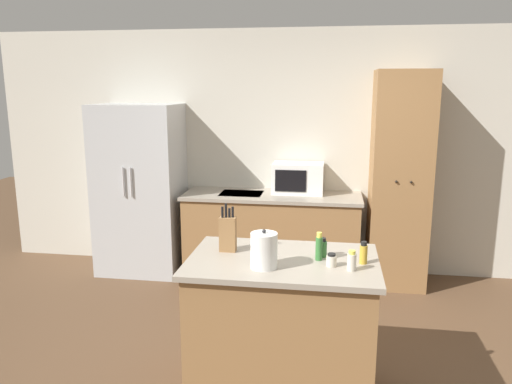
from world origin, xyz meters
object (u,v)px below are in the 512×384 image
object	(u,v)px
pantry_cabinet	(399,181)
microwave	(298,178)
kettle	(264,250)
spice_bottle_green_herb	(352,261)
spice_bottle_pale_salt	(363,253)
spice_bottle_short_red	(331,260)
spice_bottle_tall_dark	(322,248)
spice_bottle_amber_oil	(319,247)
refrigerator	(140,189)
knife_block	(228,233)

from	to	relation	value
pantry_cabinet	microwave	distance (m)	1.03
microwave	kettle	xyz separation A→B (m)	(-0.04, -2.35, -0.01)
spice_bottle_green_herb	microwave	bearing A→B (deg)	101.75
microwave	spice_bottle_pale_salt	distance (m)	2.26
pantry_cabinet	spice_bottle_short_red	size ratio (longest dim) A/B	26.79
spice_bottle_tall_dark	spice_bottle_pale_salt	distance (m)	0.27
spice_bottle_amber_oil	spice_bottle_green_herb	bearing A→B (deg)	-37.84
pantry_cabinet	spice_bottle_tall_dark	world-z (taller)	pantry_cabinet
refrigerator	knife_block	distance (m)	2.40
spice_bottle_short_red	spice_bottle_pale_salt	distance (m)	0.21
spice_bottle_pale_salt	spice_bottle_short_red	bearing A→B (deg)	-157.94
spice_bottle_pale_salt	spice_bottle_amber_oil	bearing A→B (deg)	175.51
spice_bottle_pale_salt	kettle	bearing A→B (deg)	-164.68
pantry_cabinet	spice_bottle_tall_dark	distance (m)	2.13
spice_bottle_amber_oil	kettle	world-z (taller)	kettle
spice_bottle_short_red	microwave	bearing A→B (deg)	99.14
spice_bottle_green_herb	kettle	xyz separation A→B (m)	(-0.52, -0.03, 0.05)
microwave	spice_bottle_green_herb	bearing A→B (deg)	-78.25
pantry_cabinet	spice_bottle_short_red	xyz separation A→B (m)	(-0.66, -2.17, -0.10)
pantry_cabinet	spice_bottle_amber_oil	distance (m)	2.20
pantry_cabinet	microwave	xyz separation A→B (m)	(-1.02, 0.10, -0.02)
refrigerator	knife_block	bearing A→B (deg)	-54.71
spice_bottle_tall_dark	kettle	distance (m)	0.43
spice_bottle_tall_dark	refrigerator	bearing A→B (deg)	135.51
refrigerator	spice_bottle_pale_salt	size ratio (longest dim) A/B	13.02
spice_bottle_pale_salt	pantry_cabinet	bearing A→B (deg)	77.46
pantry_cabinet	microwave	size ratio (longest dim) A/B	4.08
spice_bottle_tall_dark	knife_block	bearing A→B (deg)	178.95
knife_block	spice_bottle_tall_dark	distance (m)	0.62
knife_block	microwave	bearing A→B (deg)	81.53
refrigerator	microwave	size ratio (longest dim) A/B	3.44
spice_bottle_amber_oil	spice_bottle_green_herb	size ratio (longest dim) A/B	1.45
spice_bottle_short_red	spice_bottle_amber_oil	bearing A→B (deg)	128.33
spice_bottle_tall_dark	pantry_cabinet	bearing A→B (deg)	70.31
microwave	spice_bottle_green_herb	xyz separation A→B (m)	(0.48, -2.32, -0.06)
spice_bottle_green_herb	spice_bottle_tall_dark	bearing A→B (deg)	128.55
microwave	spice_bottle_tall_dark	world-z (taller)	microwave
pantry_cabinet	spice_bottle_green_herb	xyz separation A→B (m)	(-0.54, -2.22, -0.08)
knife_block	pantry_cabinet	bearing A→B (deg)	56.17
spice_bottle_tall_dark	spice_bottle_amber_oil	bearing A→B (deg)	-106.60
pantry_cabinet	kettle	xyz separation A→B (m)	(-1.06, -2.25, -0.03)
spice_bottle_amber_oil	pantry_cabinet	bearing A→B (deg)	70.41
pantry_cabinet	spice_bottle_tall_dark	size ratio (longest dim) A/B	17.49
spice_bottle_short_red	spice_bottle_pale_salt	bearing A→B (deg)	22.06
spice_bottle_green_herb	spice_bottle_short_red	bearing A→B (deg)	155.72
knife_block	spice_bottle_amber_oil	xyz separation A→B (m)	(0.60, -0.08, -0.04)
refrigerator	spice_bottle_amber_oil	distance (m)	2.84
knife_block	kettle	bearing A→B (deg)	-43.72
refrigerator	spice_bottle_pale_salt	distance (m)	3.05
pantry_cabinet	spice_bottle_pale_salt	bearing A→B (deg)	-102.54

